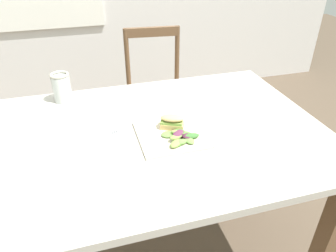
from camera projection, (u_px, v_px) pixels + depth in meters
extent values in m
cube|color=#BCB7AD|center=(150.00, 135.00, 1.23)|extent=(1.38, 0.92, 0.03)
cube|color=brown|center=(327.00, 241.00, 1.25)|extent=(0.07, 0.07, 0.71)
cube|color=brown|center=(15.00, 174.00, 1.60)|extent=(0.07, 0.07, 0.71)
cube|color=brown|center=(237.00, 136.00, 1.89)|extent=(0.07, 0.07, 0.71)
cylinder|color=brown|center=(136.00, 143.00, 2.08)|extent=(0.03, 0.03, 0.43)
cylinder|color=brown|center=(187.00, 138.00, 2.13)|extent=(0.03, 0.03, 0.43)
cylinder|color=brown|center=(132.00, 117.00, 2.36)|extent=(0.03, 0.03, 0.43)
cylinder|color=brown|center=(176.00, 113.00, 2.41)|extent=(0.03, 0.03, 0.43)
cube|color=brown|center=(157.00, 99.00, 2.12)|extent=(0.44, 0.44, 0.02)
cylinder|color=brown|center=(128.00, 60.00, 2.13)|extent=(0.03, 0.03, 0.42)
cylinder|color=brown|center=(177.00, 57.00, 2.18)|extent=(0.03, 0.03, 0.42)
cube|color=brown|center=(152.00, 32.00, 2.06)|extent=(0.36, 0.07, 0.06)
cube|color=beige|center=(171.00, 135.00, 1.20)|extent=(0.25, 0.25, 0.01)
cube|color=#DBB270|center=(172.00, 126.00, 1.23)|extent=(0.10, 0.08, 0.02)
cube|color=#84A84C|center=(172.00, 121.00, 1.22)|extent=(0.10, 0.08, 0.01)
ellipsoid|color=#DBB270|center=(172.00, 118.00, 1.21)|extent=(0.10, 0.08, 0.02)
ellipsoid|color=#6B9E47|center=(168.00, 134.00, 1.18)|extent=(0.06, 0.04, 0.01)
ellipsoid|color=#84A84C|center=(176.00, 143.00, 1.13)|extent=(0.06, 0.06, 0.02)
ellipsoid|color=#518438|center=(181.00, 133.00, 1.18)|extent=(0.06, 0.05, 0.02)
ellipsoid|color=#3D7033|center=(191.00, 136.00, 1.17)|extent=(0.06, 0.03, 0.02)
ellipsoid|color=#518438|center=(177.00, 144.00, 1.13)|extent=(0.05, 0.05, 0.01)
ellipsoid|color=#6B9E47|center=(189.00, 140.00, 1.15)|extent=(0.04, 0.05, 0.01)
ellipsoid|color=#602D47|center=(178.00, 134.00, 1.16)|extent=(0.07, 0.06, 0.01)
ellipsoid|color=#84A84C|center=(176.00, 137.00, 1.15)|extent=(0.06, 0.04, 0.02)
ellipsoid|color=#518438|center=(187.00, 135.00, 1.17)|extent=(0.06, 0.06, 0.01)
ellipsoid|color=#6B9E47|center=(181.00, 142.00, 1.13)|extent=(0.05, 0.03, 0.02)
ellipsoid|color=#518438|center=(180.00, 132.00, 1.19)|extent=(0.06, 0.06, 0.01)
ellipsoid|color=#4C2338|center=(185.00, 135.00, 1.17)|extent=(0.05, 0.07, 0.01)
ellipsoid|color=#84A84C|center=(177.00, 133.00, 1.17)|extent=(0.05, 0.05, 0.01)
cube|color=white|center=(118.00, 144.00, 1.15)|extent=(0.12, 0.23, 0.00)
cube|color=silver|center=(119.00, 147.00, 1.13)|extent=(0.02, 0.14, 0.00)
cube|color=silver|center=(115.00, 133.00, 1.21)|extent=(0.03, 0.05, 0.00)
cube|color=#38383D|center=(117.00, 132.00, 1.21)|extent=(0.00, 0.03, 0.00)
cube|color=#38383D|center=(115.00, 132.00, 1.21)|extent=(0.00, 0.03, 0.00)
cube|color=#38383D|center=(112.00, 132.00, 1.21)|extent=(0.00, 0.03, 0.00)
cylinder|color=gold|center=(62.00, 91.00, 1.43)|extent=(0.07, 0.07, 0.10)
cylinder|color=silver|center=(62.00, 89.00, 1.42)|extent=(0.08, 0.08, 0.12)
torus|color=#B7B29E|center=(59.00, 75.00, 1.39)|extent=(0.08, 0.08, 0.01)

